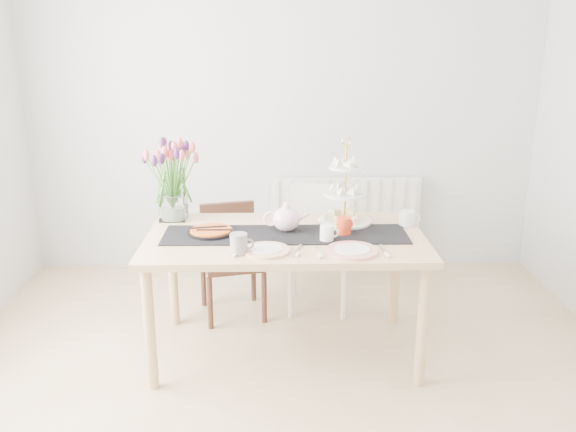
{
  "coord_description": "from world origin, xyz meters",
  "views": [
    {
      "loc": [
        -0.05,
        -2.52,
        1.89
      ],
      "look_at": [
        0.01,
        0.75,
        0.88
      ],
      "focal_mm": 38.0,
      "sensor_mm": 36.0,
      "label": 1
    }
  ],
  "objects_px": {
    "mug_white": "(327,233)",
    "plate_right": "(352,251)",
    "teapot": "(286,219)",
    "cake_stand": "(345,202)",
    "plate_left": "(266,250)",
    "radiator": "(345,214)",
    "mug_grey": "(239,244)",
    "dining_table": "(285,248)",
    "tulip_vase": "(171,169)",
    "chair_white": "(319,237)",
    "cream_jug": "(407,218)",
    "tart_tin": "(211,232)",
    "mug_orange": "(344,226)",
    "chair_brown": "(230,252)"
  },
  "relations": [
    {
      "from": "cream_jug",
      "to": "mug_grey",
      "type": "relative_size",
      "value": 0.85
    },
    {
      "from": "mug_orange",
      "to": "mug_grey",
      "type": "bearing_deg",
      "value": 166.16
    },
    {
      "from": "plate_left",
      "to": "plate_right",
      "type": "distance_m",
      "value": 0.46
    },
    {
      "from": "tart_tin",
      "to": "plate_right",
      "type": "height_order",
      "value": "tart_tin"
    },
    {
      "from": "chair_white",
      "to": "cream_jug",
      "type": "bearing_deg",
      "value": -42.2
    },
    {
      "from": "cake_stand",
      "to": "plate_left",
      "type": "xyz_separation_m",
      "value": [
        -0.47,
        -0.48,
        -0.13
      ]
    },
    {
      "from": "dining_table",
      "to": "mug_white",
      "type": "height_order",
      "value": "mug_white"
    },
    {
      "from": "plate_left",
      "to": "radiator",
      "type": "bearing_deg",
      "value": 69.8
    },
    {
      "from": "chair_brown",
      "to": "chair_white",
      "type": "distance_m",
      "value": 0.63
    },
    {
      "from": "chair_white",
      "to": "plate_left",
      "type": "bearing_deg",
      "value": -104.06
    },
    {
      "from": "dining_table",
      "to": "tulip_vase",
      "type": "height_order",
      "value": "tulip_vase"
    },
    {
      "from": "teapot",
      "to": "mug_white",
      "type": "bearing_deg",
      "value": -32.28
    },
    {
      "from": "teapot",
      "to": "mug_orange",
      "type": "xyz_separation_m",
      "value": [
        0.33,
        -0.05,
        -0.03
      ]
    },
    {
      "from": "chair_white",
      "to": "plate_right",
      "type": "xyz_separation_m",
      "value": [
        0.11,
        -0.99,
        0.27
      ]
    },
    {
      "from": "mug_grey",
      "to": "chair_brown",
      "type": "bearing_deg",
      "value": 102.22
    },
    {
      "from": "teapot",
      "to": "tart_tin",
      "type": "bearing_deg",
      "value": -170.57
    },
    {
      "from": "plate_left",
      "to": "mug_white",
      "type": "bearing_deg",
      "value": 25.19
    },
    {
      "from": "mug_grey",
      "to": "radiator",
      "type": "bearing_deg",
      "value": 70.58
    },
    {
      "from": "chair_white",
      "to": "mug_grey",
      "type": "bearing_deg",
      "value": -110.52
    },
    {
      "from": "cake_stand",
      "to": "plate_right",
      "type": "relative_size",
      "value": 1.7
    },
    {
      "from": "mug_white",
      "to": "plate_right",
      "type": "bearing_deg",
      "value": -62.56
    },
    {
      "from": "cake_stand",
      "to": "teapot",
      "type": "height_order",
      "value": "cake_stand"
    },
    {
      "from": "chair_brown",
      "to": "cream_jug",
      "type": "height_order",
      "value": "cream_jug"
    },
    {
      "from": "mug_grey",
      "to": "teapot",
      "type": "bearing_deg",
      "value": 58.69
    },
    {
      "from": "radiator",
      "to": "mug_grey",
      "type": "distance_m",
      "value": 1.88
    },
    {
      "from": "cream_jug",
      "to": "chair_brown",
      "type": "bearing_deg",
      "value": 177.42
    },
    {
      "from": "plate_left",
      "to": "tart_tin",
      "type": "bearing_deg",
      "value": 138.35
    },
    {
      "from": "tulip_vase",
      "to": "plate_right",
      "type": "height_order",
      "value": "tulip_vase"
    },
    {
      "from": "chair_brown",
      "to": "mug_grey",
      "type": "distance_m",
      "value": 0.97
    },
    {
      "from": "plate_left",
      "to": "plate_right",
      "type": "relative_size",
      "value": 0.92
    },
    {
      "from": "cake_stand",
      "to": "plate_left",
      "type": "relative_size",
      "value": 1.86
    },
    {
      "from": "chair_white",
      "to": "tart_tin",
      "type": "height_order",
      "value": "chair_white"
    },
    {
      "from": "dining_table",
      "to": "cake_stand",
      "type": "distance_m",
      "value": 0.48
    },
    {
      "from": "radiator",
      "to": "chair_white",
      "type": "relative_size",
      "value": 1.42
    },
    {
      "from": "mug_orange",
      "to": "plate_left",
      "type": "relative_size",
      "value": 0.4
    },
    {
      "from": "teapot",
      "to": "plate_right",
      "type": "height_order",
      "value": "teapot"
    },
    {
      "from": "mug_white",
      "to": "plate_left",
      "type": "bearing_deg",
      "value": -162.22
    },
    {
      "from": "cream_jug",
      "to": "radiator",
      "type": "bearing_deg",
      "value": 119.53
    },
    {
      "from": "chair_white",
      "to": "tulip_vase",
      "type": "bearing_deg",
      "value": -152.02
    },
    {
      "from": "chair_brown",
      "to": "tart_tin",
      "type": "bearing_deg",
      "value": -109.44
    },
    {
      "from": "mug_grey",
      "to": "plate_right",
      "type": "height_order",
      "value": "mug_grey"
    },
    {
      "from": "chair_white",
      "to": "cream_jug",
      "type": "height_order",
      "value": "chair_white"
    },
    {
      "from": "tart_tin",
      "to": "mug_orange",
      "type": "xyz_separation_m",
      "value": [
        0.77,
        -0.02,
        0.04
      ]
    },
    {
      "from": "teapot",
      "to": "plate_right",
      "type": "xyz_separation_m",
      "value": [
        0.34,
        -0.34,
        -0.07
      ]
    },
    {
      "from": "tulip_vase",
      "to": "dining_table",
      "type": "bearing_deg",
      "value": -25.24
    },
    {
      "from": "chair_white",
      "to": "teapot",
      "type": "bearing_deg",
      "value": -104.45
    },
    {
      "from": "plate_right",
      "to": "plate_left",
      "type": "bearing_deg",
      "value": 177.98
    },
    {
      "from": "plate_left",
      "to": "plate_right",
      "type": "xyz_separation_m",
      "value": [
        0.46,
        -0.02,
        0.0
      ]
    },
    {
      "from": "cream_jug",
      "to": "mug_white",
      "type": "xyz_separation_m",
      "value": [
        -0.51,
        -0.27,
        -0.0
      ]
    },
    {
      "from": "tulip_vase",
      "to": "mug_white",
      "type": "bearing_deg",
      "value": -25.16
    }
  ]
}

